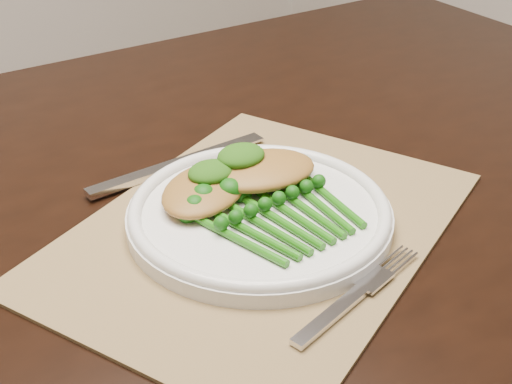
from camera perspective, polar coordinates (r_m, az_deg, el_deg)
placemat at (r=0.74m, az=0.34°, el=-2.93°), size 0.54×0.47×0.00m
dinner_plate at (r=0.73m, az=0.29°, el=-1.69°), size 0.27×0.27×0.02m
knife at (r=0.84m, az=-7.52°, el=1.83°), size 0.24×0.02×0.01m
fork at (r=0.66m, az=8.71°, el=-7.54°), size 0.18×0.05×0.01m
chicken_fillet_left at (r=0.75m, az=-4.15°, el=0.22°), size 0.14×0.13×0.02m
chicken_fillet_right at (r=0.77m, az=0.34°, el=1.76°), size 0.14×0.12×0.02m
pesto_dollop_left at (r=0.75m, az=-3.64°, el=1.62°), size 0.05×0.04×0.02m
pesto_dollop_right at (r=0.76m, az=-1.20°, el=2.93°), size 0.05×0.05×0.02m
broccolini_bundle at (r=0.71m, az=2.27°, el=-1.94°), size 0.15×0.17×0.04m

